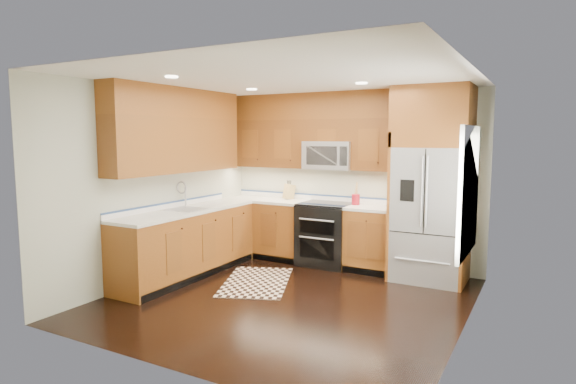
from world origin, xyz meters
The scene contains 16 objects.
ground centered at (0.00, 0.00, 0.00)m, with size 4.00×4.00×0.00m, color black.
wall_back centered at (0.00, 2.00, 1.30)m, with size 4.00×0.02×2.60m, color #B8BCA9.
wall_left centered at (-2.00, 0.00, 1.30)m, with size 0.02×4.00×2.60m, color #B8BCA9.
wall_right centered at (2.00, 0.00, 1.30)m, with size 0.02×4.00×2.60m, color #B8BCA9.
window centered at (1.98, 0.20, 1.40)m, with size 0.04×1.10×1.30m.
base_cabinets centered at (-1.23, 0.90, 0.45)m, with size 2.85×3.00×0.90m.
countertop centered at (-1.09, 1.01, 0.92)m, with size 2.86×3.01×0.04m.
upper_cabinets centered at (-1.15, 1.09, 2.02)m, with size 2.85×3.00×1.15m.
range centered at (-0.25, 1.67, 0.47)m, with size 0.76×0.67×0.95m.
microwave centered at (-0.25, 1.80, 1.66)m, with size 0.76×0.40×0.42m.
refrigerator centered at (1.30, 1.63, 1.30)m, with size 0.98×0.75×2.60m.
sink_faucet centered at (-1.73, 0.23, 0.99)m, with size 0.54×0.44×0.37m.
rug centered at (-0.69, 0.41, 0.01)m, with size 0.83×1.38×0.01m, color black.
knife_block centered at (-0.99, 1.86, 1.06)m, with size 0.16×0.18×0.30m.
utensil_crock centered at (0.19, 1.76, 1.06)m, with size 0.13×0.13×0.33m.
cutting_board centered at (0.75, 1.94, 0.95)m, with size 0.28×0.28×0.02m, color brown.
Camera 1 is at (2.69, -4.89, 1.94)m, focal length 30.00 mm.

